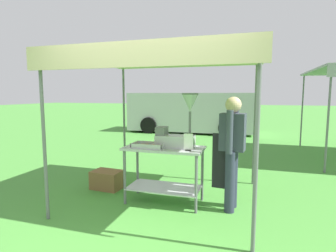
# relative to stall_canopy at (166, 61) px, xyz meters

# --- Properties ---
(ground_plane) EXTENTS (70.00, 70.00, 0.00)m
(ground_plane) POSITION_rel_stall_canopy_xyz_m (0.12, 4.51, -2.13)
(ground_plane) COLOR #478E38
(stall_canopy) EXTENTS (2.80, 2.48, 2.21)m
(stall_canopy) POSITION_rel_stall_canopy_xyz_m (0.00, 0.00, 0.00)
(stall_canopy) COLOR slate
(stall_canopy) RESTS_ON ground
(donut_cart) EXTENTS (1.18, 0.58, 0.86)m
(donut_cart) POSITION_rel_stall_canopy_xyz_m (0.00, -0.10, -1.52)
(donut_cart) COLOR #B7B7BC
(donut_cart) RESTS_ON ground
(donut_tray) EXTENTS (0.48, 0.27, 0.07)m
(donut_tray) POSITION_rel_stall_canopy_xyz_m (-0.20, -0.20, -1.25)
(donut_tray) COLOR #B7B7BC
(donut_tray) RESTS_ON donut_cart
(donut_fryer) EXTENTS (0.62, 0.28, 0.80)m
(donut_fryer) POSITION_rel_stall_canopy_xyz_m (0.22, -0.06, -1.00)
(donut_fryer) COLOR #B7B7BC
(donut_fryer) RESTS_ON donut_cart
(menu_sign) EXTENTS (0.13, 0.05, 0.24)m
(menu_sign) POSITION_rel_stall_canopy_xyz_m (0.41, -0.25, -1.17)
(menu_sign) COLOR black
(menu_sign) RESTS_ON donut_cart
(vendor) EXTENTS (0.46, 0.54, 1.61)m
(vendor) POSITION_rel_stall_canopy_xyz_m (0.99, -0.06, -1.23)
(vendor) COLOR #2D3347
(vendor) RESTS_ON ground
(supply_crate) EXTENTS (0.54, 0.39, 0.31)m
(supply_crate) POSITION_rel_stall_canopy_xyz_m (-1.14, 0.18, -1.98)
(supply_crate) COLOR brown
(supply_crate) RESTS_ON ground
(van_silver) EXTENTS (5.27, 2.22, 1.69)m
(van_silver) POSITION_rel_stall_canopy_xyz_m (-1.32, 7.65, -1.25)
(van_silver) COLOR #BCBCC1
(van_silver) RESTS_ON ground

